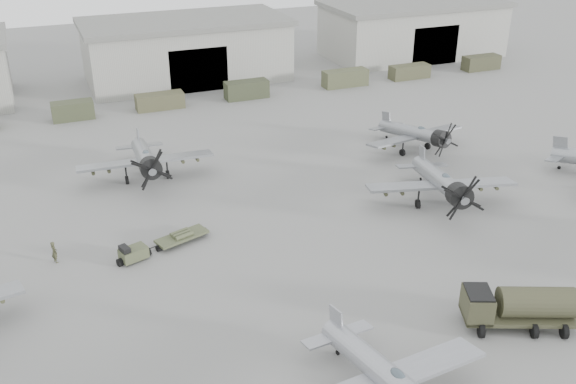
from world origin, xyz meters
name	(u,v)px	position (x,y,z in m)	size (l,w,h in m)	color
ground	(416,320)	(0.00, 0.00, 0.00)	(220.00, 220.00, 0.00)	slate
hangar_center	(186,49)	(0.00, 61.96, 4.37)	(29.00, 14.80, 8.70)	#9D9D93
hangar_right	(413,29)	(38.00, 61.96, 4.37)	(29.00, 14.80, 8.70)	#9D9D93
support_truck_2	(73,111)	(-17.30, 50.00, 1.11)	(4.95, 2.20, 2.21)	#393E29
support_truck_3	(160,101)	(-6.62, 50.00, 0.99)	(6.07, 2.20, 1.99)	#45452D
support_truck_4	(247,90)	(5.05, 50.00, 1.17)	(5.81, 2.20, 2.34)	#343925
support_truck_5	(345,78)	(19.77, 50.00, 1.16)	(6.47, 2.20, 2.32)	#454930
support_truck_6	(409,72)	(30.34, 50.00, 0.99)	(6.02, 2.20, 1.98)	#41422B
support_truck_7	(481,63)	(43.12, 50.00, 1.08)	(5.87, 2.20, 2.16)	#393A26
aircraft_near_1	(390,379)	(-5.90, -6.39, 2.26)	(12.49, 11.24, 4.98)	#9C9EA4
aircraft_mid_2	(442,183)	(10.84, 13.27, 2.42)	(13.37, 12.04, 5.33)	gray
aircraft_far_0	(146,159)	(-12.37, 28.61, 2.37)	(13.07, 11.76, 5.22)	gray
aircraft_far_1	(417,134)	(15.77, 25.07, 2.13)	(11.81, 10.63, 4.69)	gray
fuel_tanker	(519,305)	(5.80, -2.93, 1.64)	(7.77, 5.13, 2.86)	#393925
tug_trailer	(152,247)	(-14.59, 15.12, 0.57)	(7.56, 3.68, 1.51)	#444A30
ground_crew	(54,252)	(-21.78, 16.63, 0.89)	(0.65, 0.43, 1.79)	#3B3C27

